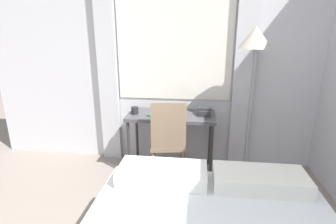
# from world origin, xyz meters

# --- Properties ---
(wall_back_with_window) EXTENTS (4.67, 0.13, 2.70)m
(wall_back_with_window) POSITION_xyz_m (0.01, 3.01, 1.35)
(wall_back_with_window) COLOR silver
(wall_back_with_window) RESTS_ON ground_plane
(desk) EXTENTS (1.04, 0.49, 0.73)m
(desk) POSITION_xyz_m (0.08, 2.69, 0.66)
(desk) COLOR #4C4C51
(desk) RESTS_ON ground_plane
(desk_chair) EXTENTS (0.46, 0.46, 0.97)m
(desk_chair) POSITION_xyz_m (0.07, 2.47, 0.53)
(desk_chair) COLOR #8C7259
(desk_chair) RESTS_ON ground_plane
(standing_lamp) EXTENTS (0.34, 0.34, 1.73)m
(standing_lamp) POSITION_xyz_m (0.95, 2.59, 1.48)
(standing_lamp) COLOR #4C4C51
(standing_lamp) RESTS_ON ground_plane
(telephone) EXTENTS (0.16, 0.16, 0.09)m
(telephone) POSITION_xyz_m (0.47, 2.70, 0.77)
(telephone) COLOR #2D2D2D
(telephone) RESTS_ON desk
(book) EXTENTS (0.30, 0.25, 0.02)m
(book) POSITION_xyz_m (-0.04, 2.66, 0.75)
(book) COLOR #33664C
(book) RESTS_ON desk
(mug) EXTENTS (0.09, 0.09, 0.09)m
(mug) POSITION_xyz_m (-0.35, 2.65, 0.78)
(mug) COLOR #262628
(mug) RESTS_ON desk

